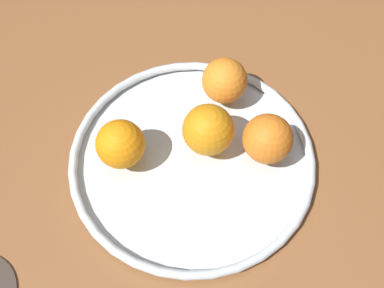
{
  "coord_description": "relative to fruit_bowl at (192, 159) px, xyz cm",
  "views": [
    {
      "loc": [
        -22.14,
        -24.29,
        59.22
      ],
      "look_at": [
        0.0,
        0.0,
        4.8
      ],
      "focal_mm": 46.18,
      "sensor_mm": 36.0,
      "label": 1
    }
  ],
  "objects": [
    {
      "name": "orange_center",
      "position": [
        -6.89,
        6.08,
        4.1
      ],
      "size": [
        6.44,
        6.44,
        6.44
      ],
      "primitive_type": "sphere",
      "color": "orange",
      "rests_on": "fruit_bowl"
    },
    {
      "name": "fruit_bowl",
      "position": [
        0.0,
        0.0,
        0.0
      ],
      "size": [
        33.32,
        33.32,
        1.8
      ],
      "color": "silver",
      "rests_on": "ground_plane"
    },
    {
      "name": "ground_plane",
      "position": [
        0.0,
        0.0,
        -2.92
      ],
      "size": [
        132.45,
        132.45,
        4.0
      ],
      "primitive_type": "cube",
      "color": "brown"
    },
    {
      "name": "orange_front_left",
      "position": [
        10.23,
        4.48,
        4.09
      ],
      "size": [
        6.42,
        6.42,
        6.42
      ],
      "primitive_type": "sphere",
      "color": "orange",
      "rests_on": "fruit_bowl"
    },
    {
      "name": "orange_back_left",
      "position": [
        7.64,
        -6.15,
        4.19
      ],
      "size": [
        6.61,
        6.61,
        6.61
      ],
      "primitive_type": "sphere",
      "color": "orange",
      "rests_on": "fruit_bowl"
    },
    {
      "name": "orange_front_right",
      "position": [
        2.85,
        0.03,
        4.31
      ],
      "size": [
        6.85,
        6.85,
        6.85
      ],
      "primitive_type": "sphere",
      "color": "orange",
      "rests_on": "fruit_bowl"
    }
  ]
}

